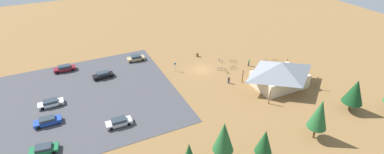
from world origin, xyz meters
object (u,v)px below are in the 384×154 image
at_px(pine_far_west, 319,114).
at_px(bicycle_green_yard_left, 233,67).
at_px(pine_center, 355,92).
at_px(bicycle_orange_edge_south, 275,61).
at_px(bicycle_blue_yard_front, 267,61).
at_px(car_white_second_row, 51,103).
at_px(bicycle_black_lone_west, 285,65).
at_px(car_green_far_end, 44,149).
at_px(bicycle_silver_mid_cluster, 220,61).
at_px(car_tan_end_stall, 136,58).
at_px(car_blue_back_corner, 48,121).
at_px(visitor_by_pavilion, 249,62).
at_px(bicycle_white_back_row, 265,65).
at_px(bike_pavilion, 280,73).
at_px(bicycle_red_lone_east, 233,61).
at_px(car_silver_front_row, 119,122).
at_px(bicycle_purple_by_bin, 220,69).
at_px(bicycle_yellow_near_sign, 226,71).
at_px(visitor_at_bikes, 229,80).
at_px(lot_sign, 175,66).
at_px(pine_west, 224,137).
at_px(pine_east, 264,141).
at_px(car_maroon_inner_stall, 65,68).
at_px(trash_bin, 197,55).
at_px(car_black_aisle_side, 103,75).

bearing_deg(pine_far_west, bicycle_green_yard_left, -92.42).
relative_size(pine_center, bicycle_orange_edge_south, 4.68).
relative_size(bicycle_blue_yard_front, car_white_second_row, 0.37).
xyz_separation_m(bicycle_black_lone_west, car_green_far_end, (54.02, 5.98, 0.34)).
xyz_separation_m(bicycle_silver_mid_cluster, car_tan_end_stall, (18.83, -9.90, 0.37)).
height_order(car_blue_back_corner, visitor_by_pavilion, visitor_by_pavilion).
bearing_deg(bicycle_white_back_row, bike_pavilion, 69.03).
distance_m(bicycle_red_lone_east, car_silver_front_row, 33.62).
bearing_deg(pine_center, bicycle_silver_mid_cluster, -67.31).
bearing_deg(bicycle_purple_by_bin, bicycle_red_lone_east, -155.56).
bearing_deg(bicycle_yellow_near_sign, visitor_by_pavilion, -175.20).
height_order(pine_center, pine_far_west, pine_far_west).
xyz_separation_m(bicycle_purple_by_bin, visitor_at_bikes, (1.42, 5.88, 0.50)).
relative_size(bike_pavilion, bicycle_yellow_near_sign, 7.03).
height_order(bicycle_blue_yard_front, car_green_far_end, car_green_far_end).
distance_m(bicycle_green_yard_left, bicycle_black_lone_west, 12.94).
bearing_deg(lot_sign, visitor_by_pavilion, 162.24).
xyz_separation_m(pine_center, bicycle_black_lone_west, (-1.41, -19.29, -3.91)).
distance_m(lot_sign, pine_west, 30.36).
xyz_separation_m(bike_pavilion, car_silver_front_row, (34.30, -1.76, -2.38)).
bearing_deg(bicycle_red_lone_east, pine_east, 64.70).
bearing_deg(bicycle_orange_edge_south, bicycle_green_yard_left, -8.81).
bearing_deg(car_maroon_inner_stall, car_white_second_row, 74.86).
height_order(trash_bin, car_tan_end_stall, car_tan_end_stall).
xyz_separation_m(lot_sign, bicycle_yellow_near_sign, (-10.49, 6.05, -1.01)).
bearing_deg(bicycle_silver_mid_cluster, car_silver_front_row, 24.97).
distance_m(bike_pavilion, car_black_aisle_side, 39.08).
xyz_separation_m(car_silver_front_row, car_white_second_row, (10.51, -11.59, -0.04)).
height_order(pine_center, bicycle_orange_edge_south, pine_center).
bearing_deg(bicycle_purple_by_bin, bicycle_orange_edge_south, 170.40).
bearing_deg(bicycle_black_lone_west, visitor_by_pavilion, -26.29).
xyz_separation_m(trash_bin, car_tan_end_stall, (15.03, -4.66, 0.29)).
bearing_deg(car_green_far_end, trash_bin, -151.63).
height_order(pine_west, bicycle_blue_yard_front, pine_west).
bearing_deg(car_tan_end_stall, bicycle_red_lone_east, 152.12).
distance_m(bicycle_green_yard_left, visitor_by_pavilion, 4.23).
bearing_deg(visitor_by_pavilion, car_white_second_row, -3.93).
height_order(lot_sign, bicycle_orange_edge_south, lot_sign).
height_order(trash_bin, car_black_aisle_side, car_black_aisle_side).
height_order(trash_bin, bicycle_blue_yard_front, trash_bin).
xyz_separation_m(pine_far_west, car_tan_end_stall, (18.69, -40.59, -4.12)).
height_order(pine_east, bicycle_yellow_near_sign, pine_east).
height_order(pine_west, car_black_aisle_side, pine_west).
distance_m(bicycle_yellow_near_sign, bicycle_blue_yard_front, 11.86).
bearing_deg(visitor_by_pavilion, pine_far_west, 78.46).
height_order(bicycle_silver_mid_cluster, car_tan_end_stall, car_tan_end_stall).
bearing_deg(car_silver_front_row, trash_bin, -143.25).
distance_m(bicycle_silver_mid_cluster, bicycle_green_yard_left, 4.56).
relative_size(car_green_far_end, visitor_at_bikes, 2.71).
bearing_deg(bicycle_orange_edge_south, car_maroon_inner_stall, -20.78).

